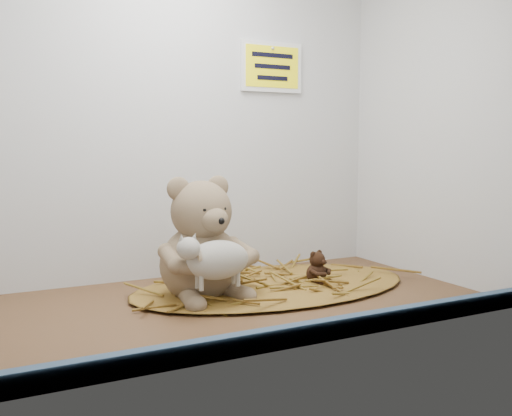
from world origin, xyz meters
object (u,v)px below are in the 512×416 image
main_teddy (200,238)px  mini_teddy_brown (317,265)px  mini_teddy_tan (230,269)px  toy_lamb (218,260)px

main_teddy → mini_teddy_brown: bearing=-12.4°
main_teddy → mini_teddy_tan: bearing=20.0°
main_teddy → mini_teddy_tan: size_ratio=4.02×
mini_teddy_tan → toy_lamb: bearing=-90.2°
main_teddy → toy_lamb: main_teddy is taller
toy_lamb → mini_teddy_brown: (28.70, 7.11, -5.19)cm
mini_teddy_brown → toy_lamb: bearing=169.8°
mini_teddy_tan → mini_teddy_brown: 20.95cm
toy_lamb → main_teddy: bearing=90.0°
mini_teddy_brown → mini_teddy_tan: bearing=135.6°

